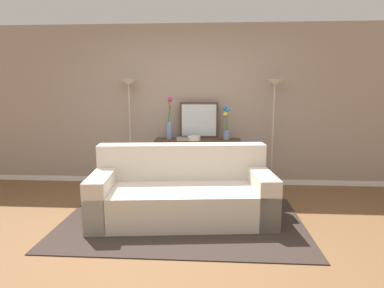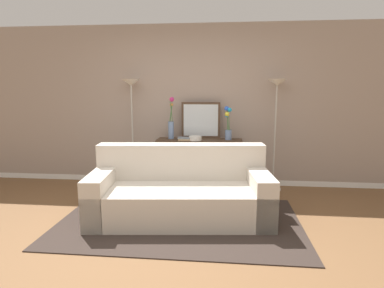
# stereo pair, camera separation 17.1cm
# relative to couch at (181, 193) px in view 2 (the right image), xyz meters

# --- Properties ---
(ground_plane) EXTENTS (16.00, 16.00, 0.02)m
(ground_plane) POSITION_rel_couch_xyz_m (-0.12, -0.81, -0.32)
(ground_plane) COLOR brown
(back_wall) EXTENTS (12.00, 0.15, 2.61)m
(back_wall) POSITION_rel_couch_xyz_m (-0.12, 1.54, 0.99)
(back_wall) COLOR white
(back_wall) RESTS_ON ground
(area_rug) EXTENTS (2.88, 1.77, 0.01)m
(area_rug) POSITION_rel_couch_xyz_m (0.01, -0.16, -0.30)
(area_rug) COLOR #332823
(area_rug) RESTS_ON ground
(couch) EXTENTS (2.24, 1.17, 0.88)m
(couch) POSITION_rel_couch_xyz_m (0.00, 0.00, 0.00)
(couch) COLOR beige
(couch) RESTS_ON ground
(console_table) EXTENTS (1.34, 0.35, 0.80)m
(console_table) POSITION_rel_couch_xyz_m (0.14, 1.19, 0.25)
(console_table) COLOR #473323
(console_table) RESTS_ON ground
(floor_lamp_left) EXTENTS (0.28, 0.28, 1.74)m
(floor_lamp_left) POSITION_rel_couch_xyz_m (-0.96, 1.24, 1.06)
(floor_lamp_left) COLOR #B7B2A8
(floor_lamp_left) RESTS_ON ground
(floor_lamp_right) EXTENTS (0.28, 0.28, 1.73)m
(floor_lamp_right) POSITION_rel_couch_xyz_m (1.31, 1.24, 1.05)
(floor_lamp_right) COLOR #B7B2A8
(floor_lamp_right) RESTS_ON ground
(wall_mirror) EXTENTS (0.62, 0.02, 0.58)m
(wall_mirror) POSITION_rel_couch_xyz_m (0.15, 1.33, 0.78)
(wall_mirror) COLOR #473323
(wall_mirror) RESTS_ON console_table
(vase_tall_flowers) EXTENTS (0.10, 0.12, 0.66)m
(vase_tall_flowers) POSITION_rel_couch_xyz_m (-0.31, 1.21, 0.75)
(vase_tall_flowers) COLOR #6B84AD
(vase_tall_flowers) RESTS_ON console_table
(vase_short_flowers) EXTENTS (0.12, 0.12, 0.52)m
(vase_short_flowers) POSITION_rel_couch_xyz_m (0.58, 1.19, 0.72)
(vase_short_flowers) COLOR #6B84AD
(vase_short_flowers) RESTS_ON console_table
(fruit_bowl) EXTENTS (0.20, 0.20, 0.06)m
(fruit_bowl) POSITION_rel_couch_xyz_m (0.08, 1.08, 0.53)
(fruit_bowl) COLOR silver
(fruit_bowl) RESTS_ON console_table
(book_stack) EXTENTS (0.22, 0.13, 0.05)m
(book_stack) POSITION_rel_couch_xyz_m (-0.08, 1.07, 0.52)
(book_stack) COLOR tan
(book_stack) RESTS_ON console_table
(book_row_under_console) EXTENTS (0.48, 0.18, 0.13)m
(book_row_under_console) POSITION_rel_couch_xyz_m (-0.16, 1.19, -0.25)
(book_row_under_console) COLOR #236033
(book_row_under_console) RESTS_ON ground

